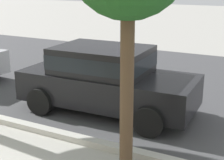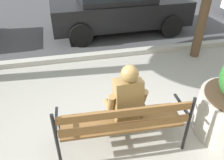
{
  "view_description": "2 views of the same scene",
  "coord_description": "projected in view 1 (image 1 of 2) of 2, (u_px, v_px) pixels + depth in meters",
  "views": [
    {
      "loc": [
        4.57,
        -2.1,
        3.05
      ],
      "look_at": [
        1.08,
        4.56,
        0.8
      ],
      "focal_mm": 54.26,
      "sensor_mm": 36.0,
      "label": 1
    },
    {
      "loc": [
        -0.73,
        -2.1,
        2.71
      ],
      "look_at": [
        -0.11,
        0.73,
        0.75
      ],
      "focal_mm": 36.01,
      "sensor_mm": 36.0,
      "label": 2
    }
  ],
  "objects": [
    {
      "name": "parked_car_black",
      "position": [
        106.0,
        77.0,
        7.91
      ],
      "size": [
        4.16,
        2.03,
        1.56
      ],
      "color": "black",
      "rests_on": "ground"
    },
    {
      "name": "curb_stone",
      "position": [
        30.0,
        127.0,
        7.13
      ],
      "size": [
        60.0,
        0.2,
        0.12
      ],
      "primitive_type": "cube",
      "color": "#B2AFA8",
      "rests_on": "ground"
    },
    {
      "name": "street_surface",
      "position": [
        124.0,
        76.0,
        11.05
      ],
      "size": [
        60.0,
        9.0,
        0.01
      ],
      "primitive_type": "cube",
      "color": "#424244",
      "rests_on": "ground"
    }
  ]
}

